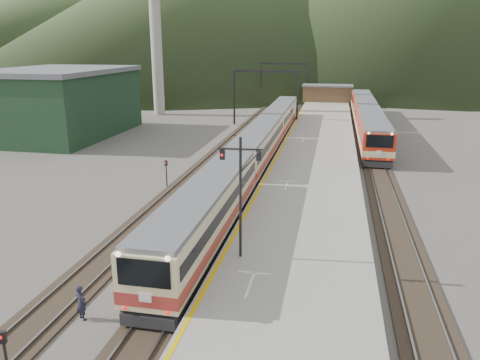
% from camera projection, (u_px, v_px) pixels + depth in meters
% --- Properties ---
extents(track_main, '(2.60, 200.00, 0.23)m').
position_uv_depth(track_main, '(270.00, 147.00, 54.58)').
color(track_main, black).
rests_on(track_main, ground).
extents(track_far, '(2.60, 200.00, 0.23)m').
position_uv_depth(track_far, '(228.00, 145.00, 55.54)').
color(track_far, black).
rests_on(track_far, ground).
extents(track_second, '(2.60, 200.00, 0.23)m').
position_uv_depth(track_second, '(372.00, 151.00, 52.38)').
color(track_second, black).
rests_on(track_second, ground).
extents(platform, '(8.00, 100.00, 1.00)m').
position_uv_depth(platform, '(318.00, 149.00, 51.51)').
color(platform, gray).
rests_on(platform, ground).
extents(gantry_near, '(9.55, 0.25, 8.00)m').
position_uv_depth(gantry_near, '(266.00, 87.00, 67.66)').
color(gantry_near, black).
rests_on(gantry_near, ground).
extents(gantry_far, '(9.55, 0.25, 8.00)m').
position_uv_depth(gantry_far, '(284.00, 75.00, 91.16)').
color(gantry_far, black).
rests_on(gantry_far, ground).
extents(warehouse, '(14.50, 20.50, 8.60)m').
position_uv_depth(warehouse, '(59.00, 102.00, 60.61)').
color(warehouse, '#15311C').
rests_on(warehouse, ground).
extents(smokestack, '(1.80, 1.80, 30.00)m').
position_uv_depth(smokestack, '(155.00, 21.00, 75.24)').
color(smokestack, '#9E998E').
rests_on(smokestack, ground).
extents(station_shed, '(9.40, 4.40, 3.10)m').
position_uv_depth(station_shed, '(327.00, 93.00, 88.52)').
color(station_shed, brown).
rests_on(station_shed, platform).
extents(hill_d, '(200.00, 200.00, 55.00)m').
position_uv_depth(hill_d, '(106.00, 13.00, 257.73)').
color(hill_d, '#314422').
rests_on(hill_d, ground).
extents(main_train, '(2.78, 57.10, 3.40)m').
position_uv_depth(main_train, '(258.00, 147.00, 45.96)').
color(main_train, beige).
rests_on(main_train, track_main).
extents(second_train, '(3.05, 41.48, 3.72)m').
position_uv_depth(second_train, '(367.00, 116.00, 63.70)').
color(second_train, red).
rests_on(second_train, track_second).
extents(signal_mast, '(2.20, 0.38, 6.36)m').
position_uv_depth(signal_mast, '(240.00, 185.00, 23.43)').
color(signal_mast, black).
rests_on(signal_mast, platform).
extents(short_signal_a, '(0.25, 0.21, 2.27)m').
position_uv_depth(short_signal_a, '(5.00, 352.00, 16.22)').
color(short_signal_a, black).
rests_on(short_signal_a, ground).
extents(short_signal_b, '(0.25, 0.20, 2.27)m').
position_uv_depth(short_signal_b, '(235.00, 143.00, 50.00)').
color(short_signal_b, black).
rests_on(short_signal_b, ground).
extents(short_signal_c, '(0.26, 0.21, 2.27)m').
position_uv_depth(short_signal_c, '(166.00, 170.00, 39.36)').
color(short_signal_c, black).
rests_on(short_signal_c, ground).
extents(worker, '(0.71, 0.63, 1.64)m').
position_uv_depth(worker, '(81.00, 303.00, 20.50)').
color(worker, '#1D1D30').
rests_on(worker, ground).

